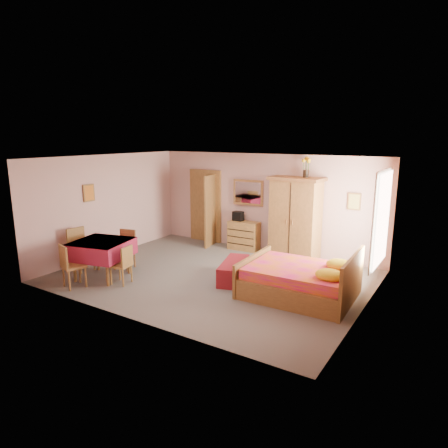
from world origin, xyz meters
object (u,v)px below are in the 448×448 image
Objects in this scene: chair_south at (74,266)px; chair_west at (82,250)px; bench at (234,271)px; wardrobe at (295,219)px; sunflower_vase at (306,167)px; bed at (299,272)px; stereo at (238,216)px; dining_table at (102,259)px; wall_mirror at (248,193)px; chair_east at (121,265)px; chest_of_drawers at (244,236)px; chair_north at (124,250)px; floor_lamp at (276,216)px.

chair_south is 0.93× the size of chair_west.
bench is 1.34× the size of chair_south.
wardrobe is 2.35m from bench.
bed is at bearing -70.36° from sunflower_vase.
stereo reaches higher than dining_table.
stereo is at bearing 69.58° from dining_table.
bench is (-0.70, -2.22, -2.12)m from sunflower_vase.
wall_mirror is 1.85m from sunflower_vase.
chair_east is at bearing -3.93° from dining_table.
stereo is 3.76m from chair_east.
chair_west is at bearing -125.59° from chest_of_drawers.
sunflower_vase is at bearing 25.68° from wardrobe.
chair_west is at bearing 27.57° from chair_north.
chest_of_drawers is 4.57m from chair_south.
chest_of_drawers is at bearing -6.98° from stereo.
sunflower_vase reaches higher than wall_mirror.
wall_mirror is 0.42× the size of bed.
chest_of_drawers is 0.39× the size of bed.
sunflower_vase reaches higher than wardrobe.
stereo reaches higher than chair_south.
stereo is 4.55m from chair_south.
chest_of_drawers is 3.30m from chair_north.
sunflower_vase is at bearing 107.89° from bed.
chair_north is (-1.37, -2.92, -0.46)m from stereo.
floor_lamp is at bearing -10.57° from wall_mirror.
wall_mirror is at bearing 87.64° from chest_of_drawers.
bench is (1.18, -2.20, -0.70)m from stereo.
floor_lamp is 4.85m from chair_west.
chair_west is at bearing -125.11° from wall_mirror.
stereo is 0.13× the size of bed.
wardrobe is at bearing 76.81° from bench.
wall_mirror is at bearing 133.67° from bed.
wall_mirror is 0.44× the size of floor_lamp.
chair_south is at bearing -112.88° from wall_mirror.
chair_south reaches higher than bench.
floor_lamp is at bearing 176.38° from sunflower_vase.
floor_lamp is 4.46m from dining_table.
dining_table is 1.15× the size of chair_west.
chair_west is at bearing -167.08° from bed.
dining_table is 0.76m from chair_west.
chair_west reaches higher than chair_north.
chair_south is at bearing -155.40° from bed.
sunflower_vase is at bearing 136.49° from chair_west.
floor_lamp is (0.90, 0.10, 0.62)m from chest_of_drawers.
chair_west reaches higher than bench.
wardrobe is 2.51m from bed.
chair_north is at bearing -120.87° from chest_of_drawers.
wall_mirror reaches higher than bench.
bed is at bearing -44.38° from chest_of_drawers.
floor_lamp is 0.60m from wardrobe.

